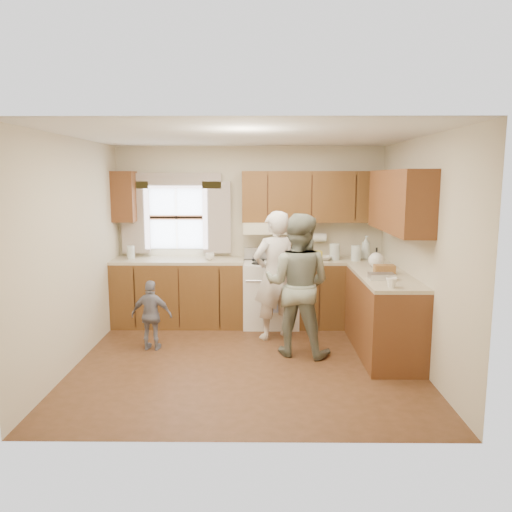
{
  "coord_description": "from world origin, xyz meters",
  "views": [
    {
      "loc": [
        0.15,
        -5.4,
        2.07
      ],
      "look_at": [
        0.1,
        0.4,
        1.15
      ],
      "focal_mm": 35.0,
      "sensor_mm": 36.0,
      "label": 1
    }
  ],
  "objects_px": {
    "woman_right": "(298,285)",
    "child": "(152,315)",
    "stove": "(271,293)",
    "woman_left": "(275,276)"
  },
  "relations": [
    {
      "from": "woman_right",
      "to": "child",
      "type": "height_order",
      "value": "woman_right"
    },
    {
      "from": "stove",
      "to": "woman_right",
      "type": "distance_m",
      "value": 1.24
    },
    {
      "from": "stove",
      "to": "woman_left",
      "type": "distance_m",
      "value": 0.69
    },
    {
      "from": "stove",
      "to": "child",
      "type": "relative_size",
      "value": 1.26
    },
    {
      "from": "stove",
      "to": "child",
      "type": "height_order",
      "value": "stove"
    },
    {
      "from": "stove",
      "to": "child",
      "type": "distance_m",
      "value": 1.79
    },
    {
      "from": "woman_right",
      "to": "child",
      "type": "distance_m",
      "value": 1.79
    },
    {
      "from": "woman_right",
      "to": "stove",
      "type": "bearing_deg",
      "value": -57.98
    },
    {
      "from": "woman_left",
      "to": "woman_right",
      "type": "height_order",
      "value": "woman_right"
    },
    {
      "from": "woman_right",
      "to": "child",
      "type": "bearing_deg",
      "value": 14.29
    }
  ]
}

